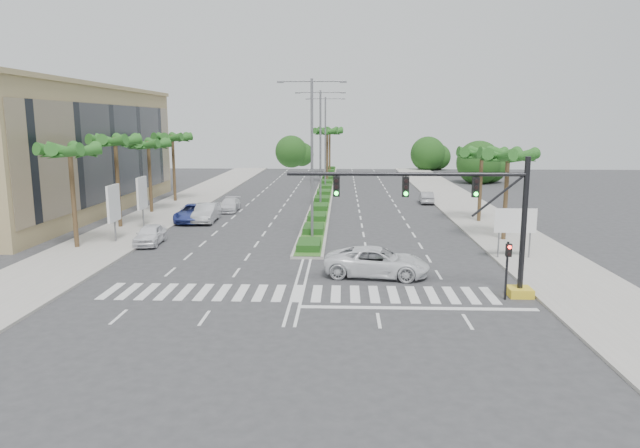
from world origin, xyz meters
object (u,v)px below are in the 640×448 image
object	(u,v)px
car_parked_d	(230,205)
car_parked_a	(150,235)
car_parked_c	(193,213)
car_right	(426,197)
car_crossing	(377,262)
car_parked_b	(206,213)

from	to	relation	value
car_parked_d	car_parked_a	bearing A→B (deg)	-100.35
car_parked_c	car_parked_d	xyz separation A→B (m)	(2.08, 6.15, -0.13)
car_right	car_parked_d	bearing A→B (deg)	19.81
car_crossing	car_parked_a	bearing A→B (deg)	71.18
car_parked_b	car_crossing	distance (m)	22.68
car_parked_d	car_crossing	bearing A→B (deg)	-61.25
car_parked_d	car_crossing	xyz separation A→B (m)	(13.41, -23.91, 0.20)
car_parked_a	car_parked_b	distance (m)	9.74
car_parked_b	car_parked_c	distance (m)	1.24
car_crossing	car_parked_d	bearing A→B (deg)	37.03
car_parked_a	car_crossing	bearing A→B (deg)	-30.18
car_parked_b	car_parked_d	world-z (taller)	car_parked_b
car_parked_b	car_parked_c	bearing A→B (deg)	172.06
car_parked_c	car_parked_d	distance (m)	6.49
car_parked_a	car_parked_d	distance (m)	16.07
car_parked_a	car_right	distance (m)	32.28
car_parked_c	car_crossing	distance (m)	23.57
car_parked_a	car_parked_c	distance (m)	9.71
car_crossing	car_right	distance (m)	31.21
car_parked_c	car_parked_d	world-z (taller)	car_parked_c
car_parked_b	car_right	bearing A→B (deg)	29.13
car_parked_a	car_right	xyz separation A→B (m)	(23.34, 22.29, -0.08)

